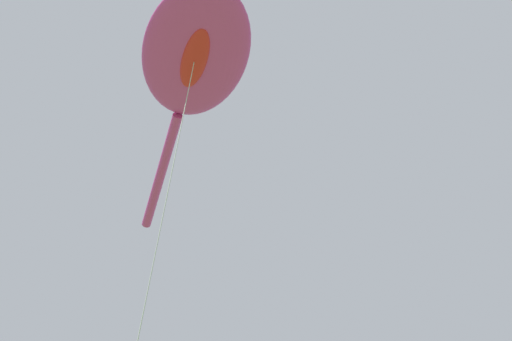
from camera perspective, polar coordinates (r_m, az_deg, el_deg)
The scene contains 1 object.
big_show_kite at distance 19.06m, azimuth -5.65°, elevation 10.19°, with size 8.64×7.24×18.46m.
Camera 1 is at (-8.56, 2.77, 1.34)m, focal length 43.89 mm.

